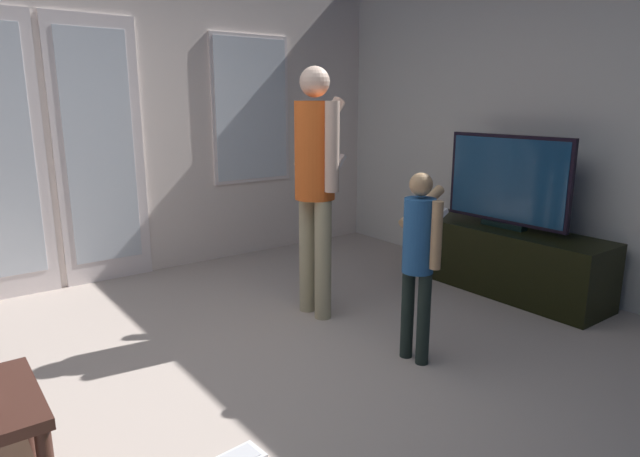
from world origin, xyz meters
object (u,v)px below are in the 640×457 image
flat_screen_tv (507,181)px  person_adult (316,172)px  tv_stand (501,259)px  person_child (419,250)px

flat_screen_tv → person_adult: (-1.42, 0.46, 0.13)m
flat_screen_tv → person_adult: person_adult is taller
person_adult → tv_stand: bearing=-18.0°
tv_stand → person_adult: person_adult is taller
tv_stand → flat_screen_tv: (-0.00, 0.00, 0.60)m
person_child → tv_stand: bearing=16.9°
person_adult → person_child: person_adult is taller
flat_screen_tv → person_child: 1.46m
tv_stand → flat_screen_tv: bearing=114.7°
tv_stand → person_child: bearing=-163.1°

